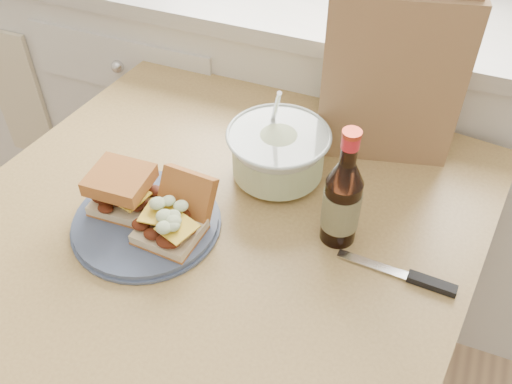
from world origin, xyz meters
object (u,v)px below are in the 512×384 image
at_px(plate, 146,222).
at_px(coleslaw_bowl, 278,155).
at_px(dining_table, 222,252).
at_px(paper_bag, 391,66).
at_px(beer_bottle, 342,201).

bearing_deg(plate, coleslaw_bowl, 51.55).
relative_size(dining_table, coleslaw_bowl, 5.10).
bearing_deg(dining_table, coleslaw_bowl, 73.47).
bearing_deg(paper_bag, plate, -142.19).
bearing_deg(plate, beer_bottle, 17.56).
distance_m(coleslaw_bowl, beer_bottle, 0.20).
height_order(dining_table, plate, plate).
bearing_deg(beer_bottle, dining_table, 170.82).
relative_size(dining_table, plate, 3.90).
distance_m(dining_table, beer_bottle, 0.31).
bearing_deg(paper_bag, beer_bottle, -104.11).
relative_size(dining_table, beer_bottle, 4.34).
xyz_separation_m(dining_table, paper_bag, (0.23, 0.35, 0.29)).
height_order(plate, beer_bottle, beer_bottle).
height_order(beer_bottle, paper_bag, paper_bag).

